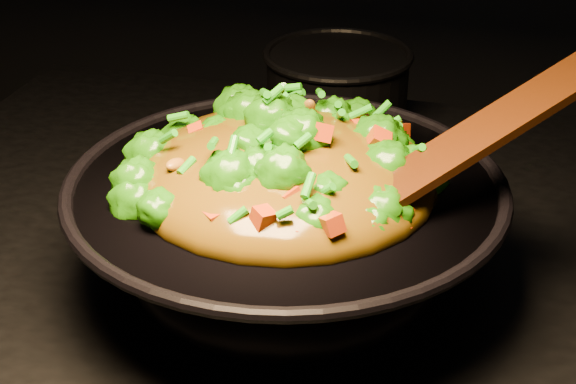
% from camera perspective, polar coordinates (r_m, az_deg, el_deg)
% --- Properties ---
extents(wok, '(0.58, 0.58, 0.13)m').
position_cam_1_polar(wok, '(0.97, -0.15, -2.83)').
color(wok, black).
rests_on(wok, stovetop).
extents(stir_fry, '(0.41, 0.41, 0.11)m').
position_cam_1_polar(stir_fry, '(0.91, -0.22, 3.64)').
color(stir_fry, '#227208').
rests_on(stir_fry, wok).
extents(spatula, '(0.30, 0.26, 0.14)m').
position_cam_1_polar(spatula, '(0.89, 10.70, 2.64)').
color(spatula, '#361708').
rests_on(spatula, wok).
extents(back_pot, '(0.26, 0.26, 0.12)m').
position_cam_1_polar(back_pot, '(1.35, 3.19, 6.66)').
color(back_pot, black).
rests_on(back_pot, stovetop).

